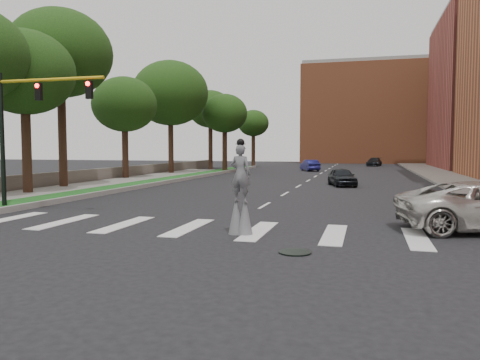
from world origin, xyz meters
TOP-DOWN VIEW (x-y plane):
  - ground_plane at (0.00, 0.00)m, footprint 160.00×160.00m
  - grass_median at (-11.50, 20.00)m, footprint 2.00×60.00m
  - median_curb at (-10.45, 20.00)m, footprint 0.20×60.00m
  - sidewalk_left at (-14.50, 10.00)m, footprint 4.00×60.00m
  - sidewalk_right at (12.50, 25.00)m, footprint 5.00×90.00m
  - stone_wall at (-17.00, 22.00)m, footprint 0.50×56.00m
  - manhole at (3.00, -2.00)m, footprint 0.90×0.90m
  - building_backdrop at (6.00, 78.00)m, footprint 26.00×14.00m
  - traffic_signal at (-9.78, 3.00)m, footprint 5.30×0.23m
  - stilt_performer at (0.85, 0.26)m, footprint 0.84×0.57m
  - car_near at (3.10, 21.10)m, footprint 2.65×4.28m
  - car_mid at (-1.83, 42.79)m, footprint 2.96×4.39m
  - car_far at (6.00, 60.32)m, footprint 2.63×4.75m
  - tree_2 at (-15.54, 13.59)m, footprint 7.06×7.06m
  - tree_3 at (-16.00, 23.13)m, footprint 5.74×5.74m
  - tree_4 at (-15.46, 32.02)m, footprint 8.09×8.09m
  - tree_5 at (-14.99, 43.86)m, footprint 5.76×5.76m
  - tree_6 at (-10.95, 37.04)m, footprint 5.21×5.21m
  - tree_7 at (-11.33, 52.71)m, footprint 4.57×4.57m
  - tree_8 at (-14.95, 9.31)m, footprint 5.93×5.93m

SIDE VIEW (x-z plane):
  - ground_plane at x=0.00m, z-range 0.00..0.00m
  - manhole at x=3.00m, z-range 0.00..0.04m
  - sidewalk_left at x=-14.50m, z-range 0.00..0.18m
  - sidewalk_right at x=12.50m, z-range 0.00..0.18m
  - grass_median at x=-11.50m, z-range 0.00..0.25m
  - median_curb at x=-10.45m, z-range 0.00..0.28m
  - stone_wall at x=-17.00m, z-range 0.00..1.10m
  - car_far at x=6.00m, z-range 0.00..1.30m
  - car_near at x=3.10m, z-range 0.00..1.36m
  - car_mid at x=-1.83m, z-range 0.00..1.37m
  - stilt_performer at x=0.85m, z-range -0.27..2.90m
  - traffic_signal at x=-9.78m, z-range 1.05..7.25m
  - tree_7 at x=-11.33m, z-range 2.18..10.56m
  - tree_3 at x=-16.00m, z-range 2.09..11.22m
  - tree_6 at x=-10.95m, z-range 2.23..11.22m
  - tree_8 at x=-14.95m, z-range 2.37..12.25m
  - tree_5 at x=-14.99m, z-range 2.66..13.00m
  - tree_4 at x=-15.46m, z-range 2.58..14.66m
  - building_backdrop at x=6.00m, z-range 0.00..18.00m
  - tree_2 at x=-15.54m, z-range 3.11..15.43m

